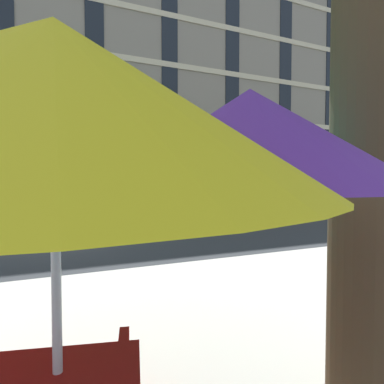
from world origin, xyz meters
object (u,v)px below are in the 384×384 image
Objects in this scene: sedan_green at (178,201)px; patio_umbrella at (54,148)px; sedan_silver at (58,204)px; street_tree_middle at (138,146)px; sedan_green_midblock at (363,196)px; street_tree_right at (278,158)px; pickup_red at (287,197)px.

sedan_green is 1.14× the size of patio_umbrella.
sedan_green is 13.97m from patio_umbrella.
sedan_green is (5.54, 0.00, 0.00)m from sedan_silver.
sedan_silver is 6.35m from street_tree_middle.
patio_umbrella reaches higher than sedan_green_midblock.
street_tree_right reaches higher than sedan_green.
pickup_red is at bearing 0.00° from sedan_green.
pickup_red is 1.16× the size of sedan_green_midblock.
sedan_silver is 1.14× the size of patio_umbrella.
street_tree_middle is (4.37, 3.48, 3.02)m from sedan_silver.
sedan_silver and sedan_green have the same top height.
patio_umbrella is at bearing -90.63° from sedan_silver.
street_tree_right is at bearing -2.41° from street_tree_middle.
street_tree_middle is at bearing 108.69° from sedan_green.
sedan_silver is at bearing -180.00° from pickup_red.
street_tree_middle is at bearing 38.55° from sedan_silver.
street_tree_middle is (-1.18, 3.48, 3.02)m from sedan_green.
sedan_silver is at bearing -141.45° from street_tree_middle.
pickup_red is at bearing 45.55° from patio_umbrella.
street_tree_middle reaches higher than sedan_silver.
street_tree_middle is (-7.95, 3.48, 2.94)m from pickup_red.
sedan_green_midblock is 1.14× the size of patio_umbrella.
patio_umbrella is (-18.81, -12.70, 1.23)m from sedan_green_midblock.
sedan_green is 9.43m from street_tree_right.
sedan_green is 0.86× the size of pickup_red.
pickup_red is at bearing -119.92° from street_tree_right.
sedan_green is at bearing 0.00° from sedan_silver.
sedan_green is 6.78m from pickup_red.
street_tree_right is (14.09, 3.07, 2.54)m from sedan_silver.
street_tree_right is at bearing 47.95° from patio_umbrella.
patio_umbrella reaches higher than sedan_green.
sedan_silver is 0.88× the size of street_tree_right.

